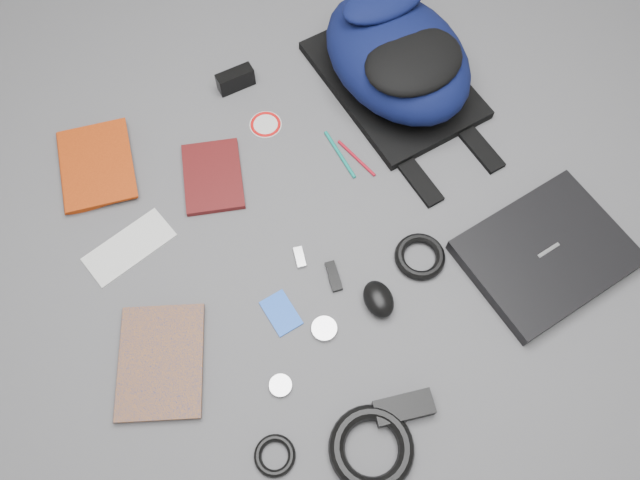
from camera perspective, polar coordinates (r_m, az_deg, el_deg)
name	(u,v)px	position (r m, az deg, el deg)	size (l,w,h in m)	color
ground	(320,244)	(1.41, 0.00, -0.35)	(4.00, 4.00, 0.00)	#4F4F51
backpack	(397,56)	(1.59, 7.06, 16.38)	(0.33, 0.48, 0.20)	black
laptop	(546,253)	(1.47, 19.96, -1.16)	(0.35, 0.27, 0.03)	black
textbook_red	(60,174)	(1.61, -22.65, 5.63)	(0.17, 0.23, 0.03)	#8E2808
comic_book	(119,364)	(1.37, -17.94, -10.73)	(0.17, 0.24, 0.02)	#C0670D
envelope	(129,247)	(1.47, -17.05, -0.61)	(0.20, 0.09, 0.00)	silver
dvd_case	(213,176)	(1.51, -9.77, 5.76)	(0.14, 0.19, 0.02)	#3B0B0B
compact_camera	(235,80)	(1.64, -7.73, 14.33)	(0.09, 0.03, 0.05)	black
sticker_disc	(266,125)	(1.58, -4.99, 10.46)	(0.08, 0.08, 0.00)	silver
pen_teal	(340,154)	(1.52, 1.83, 7.84)	(0.01, 0.01, 0.15)	#0D7C6C
pen_red	(356,158)	(1.52, 3.36, 7.48)	(0.01, 0.01, 0.13)	#A10C1C
id_badge	(281,313)	(1.35, -3.58, -6.67)	(0.06, 0.09, 0.00)	blue
usb_black	(333,274)	(1.38, 1.22, -3.15)	(0.02, 0.06, 0.01)	black
usb_silver	(300,257)	(1.39, -1.87, -1.59)	(0.02, 0.05, 0.01)	#BEBEC0
key_fob	(335,283)	(1.37, 1.43, -3.97)	(0.02, 0.04, 0.01)	black
mouse	(379,299)	(1.34, 5.37, -5.41)	(0.06, 0.09, 0.05)	black
headphone_left	(281,386)	(1.31, -3.63, -13.15)	(0.05, 0.05, 0.01)	#B8B8BA
headphone_right	(324,329)	(1.33, 0.39, -8.13)	(0.05, 0.05, 0.01)	silver
cable_coil	(420,257)	(1.40, 9.12, -1.51)	(0.11, 0.11, 0.02)	black
power_brick	(404,408)	(1.30, 7.66, -14.97)	(0.12, 0.05, 0.03)	black
power_cord_coil	(371,448)	(1.28, 4.72, -18.45)	(0.17, 0.17, 0.03)	black
earbud_coil	(275,456)	(1.28, -4.16, -19.07)	(0.08, 0.08, 0.02)	black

